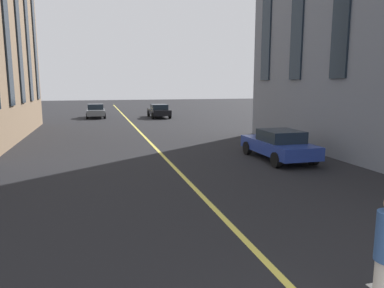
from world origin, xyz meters
TOP-DOWN VIEW (x-y plane):
  - lane_centre_line at (20.00, 0.00)m, footprint 80.00×0.16m
  - car_blue_parked_a at (12.41, -4.90)m, footprint 4.40×1.95m
  - car_black_mid at (34.83, -3.34)m, footprint 4.40×1.95m
  - car_grey_parked_b at (36.30, 2.99)m, footprint 3.90×1.89m

SIDE VIEW (x-z plane):
  - lane_centre_line at x=20.00m, z-range 0.00..0.01m
  - car_grey_parked_b at x=36.30m, z-range 0.00..1.40m
  - car_blue_parked_a at x=12.41m, z-range 0.02..1.39m
  - car_black_mid at x=34.83m, z-range 0.02..1.39m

